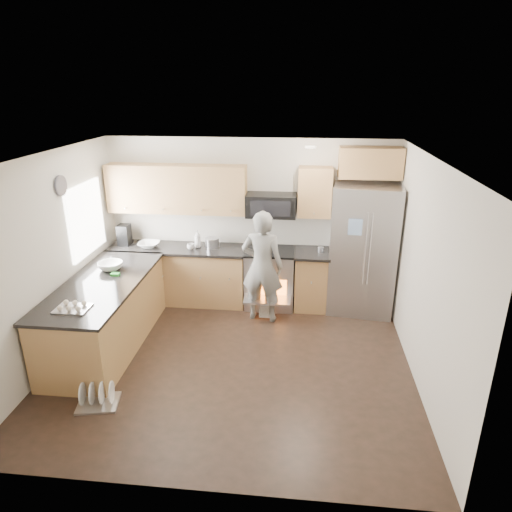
# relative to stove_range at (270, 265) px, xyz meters

# --- Properties ---
(ground) EXTENTS (4.50, 4.50, 0.00)m
(ground) POSITION_rel_stove_range_xyz_m (-0.35, -1.69, -0.68)
(ground) COLOR black
(ground) RESTS_ON ground
(room_shell) EXTENTS (4.54, 4.04, 2.62)m
(room_shell) POSITION_rel_stove_range_xyz_m (-0.39, -1.68, 1.00)
(room_shell) COLOR beige
(room_shell) RESTS_ON ground
(back_cabinet_run) EXTENTS (4.45, 0.64, 2.50)m
(back_cabinet_run) POSITION_rel_stove_range_xyz_m (-0.94, 0.05, 0.29)
(back_cabinet_run) COLOR #A27C41
(back_cabinet_run) RESTS_ON ground
(peninsula) EXTENTS (0.96, 2.36, 1.03)m
(peninsula) POSITION_rel_stove_range_xyz_m (-2.10, -1.44, -0.21)
(peninsula) COLOR #A27C41
(peninsula) RESTS_ON ground
(stove_range) EXTENTS (0.76, 0.97, 1.79)m
(stove_range) POSITION_rel_stove_range_xyz_m (0.00, 0.00, 0.00)
(stove_range) COLOR #B7B7BC
(stove_range) RESTS_ON ground
(refrigerator) EXTENTS (1.06, 0.87, 1.99)m
(refrigerator) POSITION_rel_stove_range_xyz_m (1.42, 0.01, 0.32)
(refrigerator) COLOR #B7B7BC
(refrigerator) RESTS_ON ground
(person) EXTENTS (0.67, 0.48, 1.69)m
(person) POSITION_rel_stove_range_xyz_m (-0.08, -0.49, 0.17)
(person) COLOR gray
(person) RESTS_ON ground
(dish_rack) EXTENTS (0.50, 0.43, 0.27)m
(dish_rack) POSITION_rel_stove_range_xyz_m (-1.71, -2.67, -0.60)
(dish_rack) COLOR #B7B7BC
(dish_rack) RESTS_ON ground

